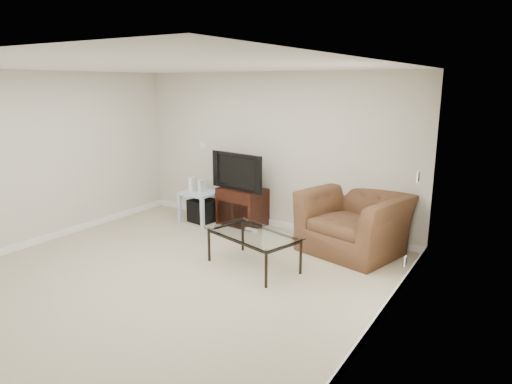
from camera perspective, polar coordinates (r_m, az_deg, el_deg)
The scene contains 18 objects.
floor at distance 5.77m, azimuth -10.72°, elevation -10.50°, with size 5.00×5.00×0.00m, color tan.
ceiling at distance 5.29m, azimuth -11.94°, elevation 15.12°, with size 5.00×5.00×0.00m, color white.
wall_back at distance 7.39m, azimuth 2.01°, elevation 5.12°, with size 5.00×0.02×2.50m, color silver.
wall_left at distance 7.31m, azimuth -25.87°, elevation 3.69°, with size 0.02×5.00×2.50m, color silver.
wall_right at distance 4.15m, azimuth 14.95°, elevation -1.97°, with size 0.02×5.00×2.50m, color silver.
plate_back at distance 8.16m, azimuth -6.65°, elevation 5.83°, with size 0.12×0.02×0.12m, color white.
plate_right_switch at distance 5.67m, azimuth 19.61°, elevation 1.78°, with size 0.02×0.09×0.13m, color white.
plate_right_outlet at distance 5.65m, azimuth 18.17°, elevation -8.22°, with size 0.02×0.08×0.12m, color white.
tv_stand at distance 7.62m, azimuth -1.70°, elevation -1.82°, with size 0.75×0.52×0.62m, color black, non-canonical shape.
dvd_player at distance 7.54m, azimuth -1.92°, elevation -0.36°, with size 0.44×0.31×0.06m, color black.
television at distance 7.46m, azimuth -1.89°, elevation 2.68°, with size 0.97×0.19×0.60m, color black.
side_table at distance 7.86m, azimuth -6.96°, elevation -1.81°, with size 0.55×0.55×0.53m, color #AEC6D7, non-canonical shape.
subwoofer at distance 7.87m, azimuth -6.65°, elevation -2.35°, with size 0.39×0.39×0.39m, color black.
game_console at distance 7.83m, azimuth -7.88°, elevation 1.02°, with size 0.06×0.18×0.24m, color white.
game_case at distance 7.71m, azimuth -6.77°, elevation 0.73°, with size 0.06×0.15×0.21m, color silver.
recliner at distance 6.48m, azimuth 12.19°, elevation -2.51°, with size 1.31×0.85×1.14m, color brown.
coffee_table at distance 5.90m, azimuth -0.35°, elevation -7.27°, with size 1.19×0.67×0.47m, color black, non-canonical shape.
remote at distance 5.91m, azimuth -0.53°, elevation -4.70°, with size 0.19×0.05×0.02m, color #B2B2B7.
Camera 1 is at (3.62, -3.85, 2.32)m, focal length 32.00 mm.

